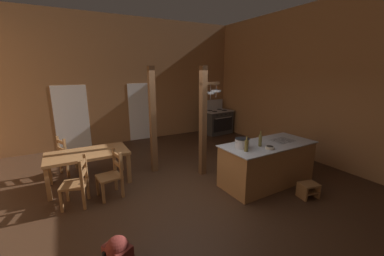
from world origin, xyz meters
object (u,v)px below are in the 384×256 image
at_px(step_stool, 308,189).
at_px(mixing_bowl_on_counter, 270,148).
at_px(bottle_tall_on_counter, 246,145).
at_px(kitchen_island, 267,163).
at_px(ladderback_chair_by_post, 69,156).
at_px(bottle_short_on_counter, 260,140).
at_px(stove_range, 217,121).
at_px(stockpot_on_counter, 242,143).
at_px(dining_table, 88,156).
at_px(ladderback_chair_near_window, 112,175).
at_px(ladderback_chair_at_table_end, 77,183).

xyz_separation_m(step_stool, mixing_bowl_on_counter, (-0.54, 0.59, 0.79)).
relative_size(mixing_bowl_on_counter, bottle_tall_on_counter, 0.54).
bearing_deg(kitchen_island, ladderback_chair_by_post, 145.05).
xyz_separation_m(ladderback_chair_by_post, bottle_short_on_counter, (3.59, -2.77, 0.62)).
xyz_separation_m(stove_range, stockpot_on_counter, (-2.22, -4.14, 0.56)).
height_order(kitchen_island, stockpot_on_counter, stockpot_on_counter).
relative_size(dining_table, bottle_short_on_counter, 5.16).
xyz_separation_m(kitchen_island, bottle_short_on_counter, (-0.30, -0.05, 0.60)).
height_order(kitchen_island, ladderback_chair_near_window, ladderback_chair_near_window).
bearing_deg(step_stool, kitchen_island, 107.57).
distance_m(mixing_bowl_on_counter, bottle_tall_on_counter, 0.54).
height_order(stove_range, stockpot_on_counter, stove_range).
relative_size(dining_table, bottle_tall_on_counter, 5.49).
bearing_deg(dining_table, step_stool, -36.00).
bearing_deg(stove_range, mixing_bowl_on_counter, -111.60).
bearing_deg(ladderback_chair_by_post, bottle_short_on_counter, -37.61).
xyz_separation_m(stove_range, dining_table, (-5.03, -2.31, 0.17)).
bearing_deg(ladderback_chair_at_table_end, stockpot_on_counter, -17.54).
xyz_separation_m(stove_range, ladderback_chair_by_post, (-5.40, -1.47, -0.03)).
height_order(stockpot_on_counter, mixing_bowl_on_counter, stockpot_on_counter).
height_order(stove_range, ladderback_chair_by_post, stove_range).
height_order(ladderback_chair_by_post, bottle_tall_on_counter, bottle_tall_on_counter).
distance_m(ladderback_chair_near_window, ladderback_chair_at_table_end, 0.64).
relative_size(kitchen_island, bottle_tall_on_counter, 7.04).
bearing_deg(step_stool, ladderback_chair_by_post, 139.22).
xyz_separation_m(dining_table, ladderback_chair_near_window, (0.35, -0.80, -0.20)).
distance_m(step_stool, bottle_tall_on_counter, 1.55).
distance_m(ladderback_chair_near_window, stockpot_on_counter, 2.73).
bearing_deg(bottle_tall_on_counter, kitchen_island, 12.01).
distance_m(kitchen_island, dining_table, 3.99).
height_order(stove_range, bottle_tall_on_counter, stove_range).
bearing_deg(stove_range, bottle_short_on_counter, -113.11).
bearing_deg(ladderback_chair_at_table_end, ladderback_chair_near_window, 4.59).
height_order(kitchen_island, ladderback_chair_by_post, ladderback_chair_by_post).
xyz_separation_m(stove_range, ladderback_chair_near_window, (-4.68, -3.11, -0.03)).
bearing_deg(ladderback_chair_at_table_end, stove_range, 30.75).
bearing_deg(dining_table, ladderback_chair_near_window, -66.44).
xyz_separation_m(ladderback_chair_near_window, bottle_tall_on_counter, (2.39, -1.25, 0.61)).
height_order(ladderback_chair_at_table_end, bottle_tall_on_counter, bottle_tall_on_counter).
bearing_deg(stockpot_on_counter, bottle_short_on_counter, -13.39).
bearing_deg(ladderback_chair_by_post, step_stool, -40.78).
height_order(kitchen_island, bottle_short_on_counter, bottle_short_on_counter).
relative_size(step_stool, bottle_tall_on_counter, 1.31).
relative_size(step_stool, mixing_bowl_on_counter, 2.42).
distance_m(stove_range, ladderback_chair_near_window, 5.62).
bearing_deg(bottle_tall_on_counter, ladderback_chair_near_window, 152.43).
bearing_deg(mixing_bowl_on_counter, ladderback_chair_by_post, 140.37).
relative_size(ladderback_chair_near_window, ladderback_chair_by_post, 1.00).
distance_m(kitchen_island, bottle_short_on_counter, 0.67).
relative_size(dining_table, ladderback_chair_by_post, 1.80).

